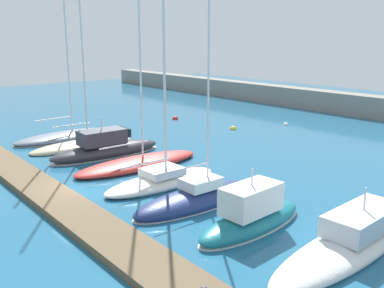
{
  "coord_description": "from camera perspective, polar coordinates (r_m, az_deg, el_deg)",
  "views": [
    {
      "loc": [
        22.68,
        -10.06,
        8.79
      ],
      "look_at": [
        4.08,
        5.3,
        2.83
      ],
      "focal_mm": 40.75,
      "sensor_mm": 36.0,
      "label": 1
    }
  ],
  "objects": [
    {
      "name": "motorboat_teal_seventh",
      "position": [
        20.96,
        7.85,
        -9.24
      ],
      "size": [
        2.51,
        6.89,
        3.19
      ],
      "rotation": [
        0.0,
        0.0,
        1.63
      ],
      "color": "#19707F",
      "rests_on": "ground_plane"
    },
    {
      "name": "sailboat_ivory_fifth",
      "position": [
        26.62,
        -3.97,
        -4.47
      ],
      "size": [
        2.84,
        7.93,
        17.35
      ],
      "rotation": [
        0.0,
        0.0,
        1.59
      ],
      "color": "silver",
      "rests_on": "ground_plane"
    },
    {
      "name": "motorboat_white_eighth",
      "position": [
        20.09,
        20.19,
        -11.69
      ],
      "size": [
        3.01,
        10.47,
        2.83
      ],
      "rotation": [
        0.0,
        0.0,
        1.62
      ],
      "color": "white",
      "rests_on": "ground_plane"
    },
    {
      "name": "mooring_buoy_yellow",
      "position": [
        42.74,
        5.41,
        1.93
      ],
      "size": [
        0.66,
        0.66,
        0.66
      ],
      "primitive_type": "sphere",
      "color": "yellow",
      "rests_on": "ground_plane"
    },
    {
      "name": "sailboat_navy_sixth",
      "position": [
        23.67,
        0.78,
        -7.06
      ],
      "size": [
        2.51,
        8.19,
        16.78
      ],
      "rotation": [
        0.0,
        0.0,
        1.57
      ],
      "color": "navy",
      "rests_on": "ground_plane"
    },
    {
      "name": "mooring_buoy_red",
      "position": [
        47.81,
        -2.21,
        3.26
      ],
      "size": [
        0.66,
        0.66,
        0.66
      ],
      "primitive_type": "sphere",
      "color": "red",
      "rests_on": "ground_plane"
    },
    {
      "name": "sailboat_sand_second",
      "position": [
        36.66,
        -14.09,
        -0.14
      ],
      "size": [
        3.08,
        8.9,
        18.24
      ],
      "rotation": [
        0.0,
        0.0,
        1.54
      ],
      "color": "beige",
      "rests_on": "ground_plane"
    },
    {
      "name": "ground_plane",
      "position": [
        26.32,
        -14.79,
        -6.12
      ],
      "size": [
        120.0,
        120.0,
        0.0
      ],
      "primitive_type": "plane",
      "color": "#236084"
    },
    {
      "name": "sailboat_slate_nearest",
      "position": [
        40.08,
        -16.18,
        1.04
      ],
      "size": [
        3.56,
        9.53,
        16.38
      ],
      "rotation": [
        0.0,
        0.0,
        1.62
      ],
      "color": "slate",
      "rests_on": "ground_plane"
    },
    {
      "name": "dock_pier",
      "position": [
        25.68,
        -18.12,
        -6.43
      ],
      "size": [
        32.63,
        2.36,
        0.37
      ],
      "primitive_type": "cube",
      "color": "brown",
      "rests_on": "ground_plane"
    },
    {
      "name": "sailboat_red_fourth",
      "position": [
        30.53,
        -7.02,
        -2.38
      ],
      "size": [
        2.96,
        9.65,
        16.46
      ],
      "rotation": [
        0.0,
        0.0,
        1.57
      ],
      "color": "#B72D28",
      "rests_on": "ground_plane"
    },
    {
      "name": "motorboat_charcoal_third",
      "position": [
        33.61,
        -11.2,
        -0.53
      ],
      "size": [
        2.76,
        9.0,
        3.17
      ],
      "rotation": [
        0.0,
        0.0,
        1.54
      ],
      "color": "#2D2D33",
      "rests_on": "ground_plane"
    },
    {
      "name": "mooring_buoy_white",
      "position": [
        45.55,
        12.18,
        2.42
      ],
      "size": [
        0.58,
        0.58,
        0.58
      ],
      "primitive_type": "sphere",
      "color": "white",
      "rests_on": "ground_plane"
    }
  ]
}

